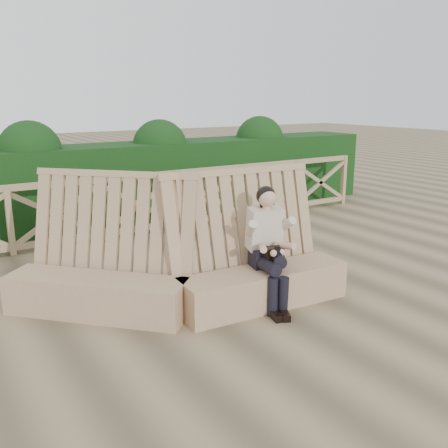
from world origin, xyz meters
TOP-DOWN VIEW (x-y plane):
  - ground at (0.00, 0.00)m, footprint 60.00×60.00m
  - bench at (-0.86, 0.34)m, footprint 3.69×2.21m
  - woman at (0.05, -0.12)m, footprint 0.52×0.88m
  - guardrail at (0.00, 3.50)m, footprint 10.10×0.09m
  - hedge at (0.00, 4.70)m, footprint 12.00×1.20m

SIDE VIEW (x-z plane):
  - ground at x=0.00m, z-range 0.00..0.00m
  - bench at x=-0.86m, z-range -0.39..1.18m
  - guardrail at x=0.00m, z-range 0.00..1.10m
  - woman at x=0.05m, z-range 0.05..1.44m
  - hedge at x=0.00m, z-range 0.00..1.50m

